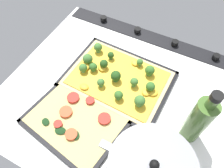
{
  "coord_description": "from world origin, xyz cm",
  "views": [
    {
      "loc": [
        -14.35,
        36.79,
        65.12
      ],
      "look_at": [
        4.79,
        -0.58,
        3.57
      ],
      "focal_mm": 34.3,
      "sensor_mm": 36.0,
      "label": 1
    }
  ],
  "objects_px": {
    "baking_tray_front": "(118,80)",
    "oil_bottle": "(198,120)",
    "baking_tray_back": "(76,120)",
    "broccoli_pizza": "(117,77)",
    "veggie_pizza_back": "(76,119)"
  },
  "relations": [
    {
      "from": "baking_tray_front",
      "to": "oil_bottle",
      "type": "distance_m",
      "value": 0.32
    },
    {
      "from": "broccoli_pizza",
      "to": "oil_bottle",
      "type": "relative_size",
      "value": 1.54
    },
    {
      "from": "baking_tray_back",
      "to": "veggie_pizza_back",
      "type": "height_order",
      "value": "veggie_pizza_back"
    },
    {
      "from": "baking_tray_front",
      "to": "baking_tray_back",
      "type": "bearing_deg",
      "value": 77.03
    },
    {
      "from": "broccoli_pizza",
      "to": "baking_tray_front",
      "type": "bearing_deg",
      "value": -179.79
    },
    {
      "from": "baking_tray_back",
      "to": "oil_bottle",
      "type": "distance_m",
      "value": 0.37
    },
    {
      "from": "baking_tray_front",
      "to": "baking_tray_back",
      "type": "xyz_separation_m",
      "value": [
        0.05,
        0.21,
        0.0
      ]
    },
    {
      "from": "broccoli_pizza",
      "to": "baking_tray_back",
      "type": "relative_size",
      "value": 1.07
    },
    {
      "from": "baking_tray_front",
      "to": "oil_bottle",
      "type": "xyz_separation_m",
      "value": [
        -0.29,
        0.08,
        0.1
      ]
    },
    {
      "from": "baking_tray_front",
      "to": "oil_bottle",
      "type": "height_order",
      "value": "oil_bottle"
    },
    {
      "from": "broccoli_pizza",
      "to": "veggie_pizza_back",
      "type": "xyz_separation_m",
      "value": [
        0.05,
        0.21,
        -0.01
      ]
    },
    {
      "from": "baking_tray_front",
      "to": "veggie_pizza_back",
      "type": "xyz_separation_m",
      "value": [
        0.05,
        0.21,
        0.01
      ]
    },
    {
      "from": "broccoli_pizza",
      "to": "oil_bottle",
      "type": "bearing_deg",
      "value": 164.07
    },
    {
      "from": "oil_bottle",
      "to": "baking_tray_back",
      "type": "bearing_deg",
      "value": 20.24
    },
    {
      "from": "baking_tray_front",
      "to": "oil_bottle",
      "type": "relative_size",
      "value": 1.65
    }
  ]
}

